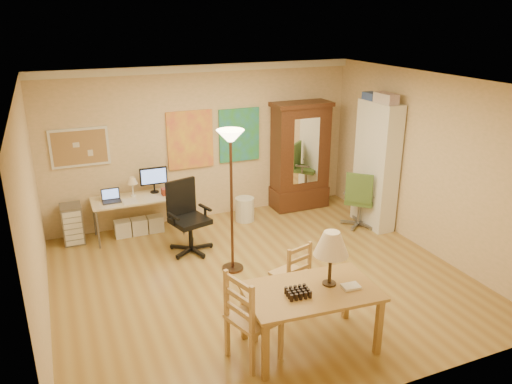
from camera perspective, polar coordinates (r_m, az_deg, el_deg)
name	(u,v)px	position (r m, az deg, el deg)	size (l,w,h in m)	color
floor	(260,278)	(7.09, 0.51, -9.82)	(5.50, 5.50, 0.00)	olive
crown_molding	(202,68)	(8.52, -6.21, 13.89)	(5.50, 0.08, 0.12)	white
corkboard	(80,147)	(8.38, -19.50, 4.83)	(0.90, 0.04, 0.62)	#A2804C
art_panel_left	(190,140)	(8.66, -7.52, 5.94)	(0.80, 0.04, 1.00)	yellow
art_panel_right	(239,135)	(8.93, -1.93, 6.52)	(0.75, 0.04, 0.95)	teal
dining_table	(318,277)	(5.45, 7.14, -9.59)	(1.48, 0.96, 1.34)	olive
ladder_chair_back	(291,275)	(6.35, 4.07, -9.47)	(0.49, 0.48, 0.87)	tan
ladder_chair_left	(251,320)	(5.38, -0.54, -14.38)	(0.58, 0.60, 1.04)	tan
torchiere_lamp	(231,160)	(6.70, -2.89, 3.71)	(0.37, 0.37, 2.06)	#42271A
computer_desk	(140,211)	(8.49, -13.16, -2.17)	(1.45, 0.64, 1.10)	#C5B590
office_chair_black	(189,233)	(7.79, -7.64, -4.67)	(0.69, 0.69, 1.12)	black
office_chair_green	(359,212)	(8.78, 11.68, -2.22)	(0.65, 0.65, 1.01)	slate
drawer_cart	(72,224)	(8.51, -20.24, -3.46)	(0.32, 0.38, 0.64)	slate
armoire	(300,163)	(9.33, 5.04, 3.34)	(1.09, 0.52, 2.00)	#321C0D
bookshelf	(376,166)	(8.66, 13.57, 2.93)	(0.32, 0.86, 2.15)	white
wastebin	(245,209)	(8.87, -1.29, -1.98)	(0.34, 0.34, 0.42)	silver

